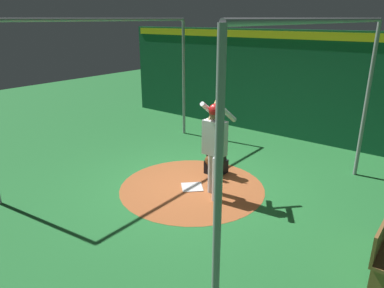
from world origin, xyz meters
The scene contains 7 objects.
ground_plane centered at (0.00, 0.00, 0.00)m, with size 27.64×27.64×0.00m, color #287A38.
dirt_circle centered at (0.00, 0.00, 0.00)m, with size 2.96×2.96×0.01m, color #B76033.
home_plate centered at (0.00, 0.00, 0.01)m, with size 0.42×0.42×0.01m, color white.
batter centered at (0.02, 0.56, 1.13)m, with size 0.68×0.49×2.18m.
catcher centered at (-0.87, -0.02, 0.39)m, with size 0.58×0.40×0.99m.
back_wall centered at (-4.40, 0.00, 1.52)m, with size 0.22×11.64×3.01m.
cage_frame centered at (0.00, 0.00, 2.27)m, with size 5.59×4.99×3.30m.
Camera 1 is at (5.22, 4.09, 3.29)m, focal length 33.43 mm.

